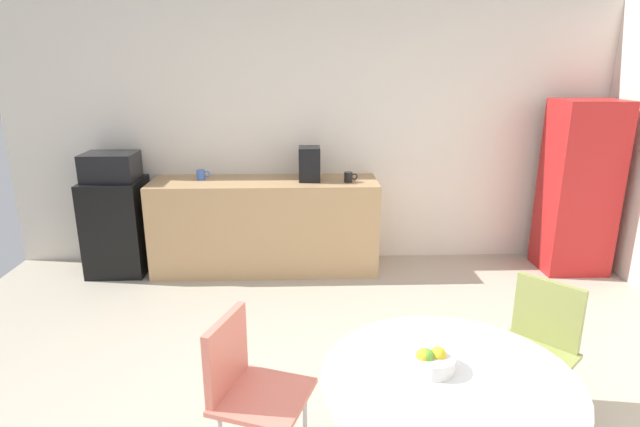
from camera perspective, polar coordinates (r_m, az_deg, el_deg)
wall_back at (r=5.25m, az=-0.88°, el=8.79°), size 6.00×0.10×2.60m
counter_block at (r=5.11m, az=-6.01°, el=-1.31°), size 2.16×0.60×0.90m
mini_fridge at (r=5.40m, az=-21.35°, el=-1.31°), size 0.54×0.54×0.92m
microwave at (r=5.26m, az=-22.02°, el=4.79°), size 0.48×0.38×0.26m
locker_cabinet at (r=5.56m, az=26.55°, el=2.55°), size 0.60×0.50×1.66m
round_table at (r=2.43m, az=13.85°, el=-19.71°), size 1.09×1.09×0.73m
chair_olive at (r=3.23m, az=22.89°, el=-12.36°), size 0.59×0.59×0.83m
chair_coral at (r=2.68m, az=-8.31°, el=-17.44°), size 0.54×0.54×0.83m
fruit_bowl at (r=2.37m, az=12.07°, el=-15.49°), size 0.21×0.21×0.11m
mug_white at (r=5.12m, az=-12.92°, el=4.18°), size 0.13×0.08×0.09m
mug_green at (r=4.90m, az=3.18°, el=4.02°), size 0.13×0.08×0.09m
coffee_maker at (r=4.94m, az=-1.18°, el=5.48°), size 0.20×0.24×0.32m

